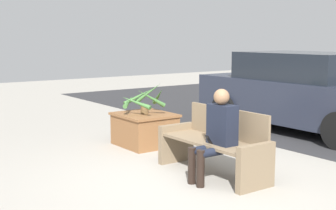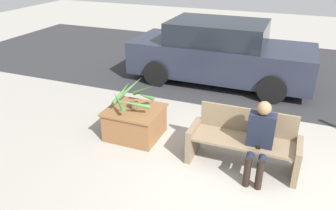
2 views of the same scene
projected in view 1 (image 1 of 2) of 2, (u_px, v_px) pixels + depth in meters
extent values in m
plane|color=#9E998E|center=(192.00, 182.00, 6.07)|extent=(30.00, 30.00, 0.00)
cube|color=#7A664C|center=(176.00, 143.00, 7.04)|extent=(0.09, 0.60, 0.58)
cube|color=#7A664C|center=(256.00, 167.00, 5.73)|extent=(0.09, 0.60, 0.58)
cube|color=#7A664C|center=(212.00, 142.00, 6.36)|extent=(1.55, 0.55, 0.04)
cube|color=#7A664C|center=(228.00, 123.00, 6.49)|extent=(1.55, 0.04, 0.42)
cube|color=black|center=(222.00, 125.00, 6.09)|extent=(0.39, 0.22, 0.52)
sphere|color=#8C6647|center=(222.00, 97.00, 6.03)|extent=(0.21, 0.21, 0.21)
cylinder|color=black|center=(205.00, 149.00, 6.09)|extent=(0.11, 0.43, 0.11)
cylinder|color=black|center=(214.00, 152.00, 5.95)|extent=(0.11, 0.43, 0.11)
cylinder|color=black|center=(192.00, 166.00, 5.99)|extent=(0.10, 0.10, 0.48)
cylinder|color=black|center=(201.00, 169.00, 5.85)|extent=(0.10, 0.10, 0.48)
cube|color=black|center=(209.00, 139.00, 5.99)|extent=(0.07, 0.09, 0.12)
cube|color=brown|center=(145.00, 129.00, 8.12)|extent=(0.93, 0.84, 0.56)
cube|color=brown|center=(145.00, 115.00, 8.08)|extent=(0.98, 0.89, 0.04)
cylinder|color=brown|center=(145.00, 109.00, 8.07)|extent=(0.13, 0.13, 0.16)
cone|color=#427538|center=(151.00, 98.00, 7.83)|extent=(0.13, 0.54, 0.35)
cone|color=#427538|center=(158.00, 96.00, 8.11)|extent=(0.53, 0.24, 0.35)
cone|color=#427538|center=(148.00, 93.00, 8.25)|extent=(0.42, 0.39, 0.41)
cone|color=#427538|center=(138.00, 96.00, 8.27)|extent=(0.14, 0.56, 0.30)
cone|color=#427538|center=(129.00, 101.00, 8.09)|extent=(0.47, 0.45, 0.18)
cone|color=#427538|center=(136.00, 102.00, 7.81)|extent=(0.54, 0.32, 0.22)
cube|color=#232838|center=(306.00, 100.00, 9.37)|extent=(4.56, 1.80, 0.82)
cube|color=black|center=(303.00, 66.00, 9.36)|extent=(2.37, 1.66, 0.54)
cylinder|color=black|center=(225.00, 110.00, 10.03)|extent=(0.65, 0.18, 0.65)
cylinder|color=black|center=(281.00, 103.00, 11.06)|extent=(0.65, 0.18, 0.65)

